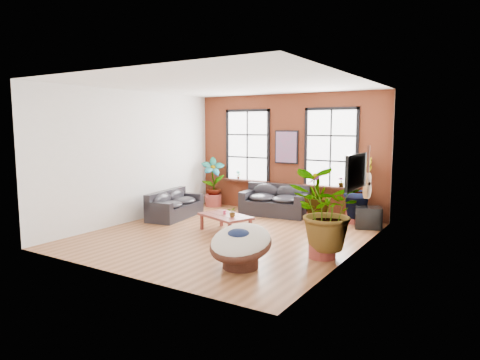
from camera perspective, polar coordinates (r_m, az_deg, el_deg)
The scene contains 19 objects.
room at distance 10.03m, azimuth -1.37°, elevation 2.54°, with size 6.04×6.54×3.54m.
sofa_back at distance 12.46m, azimuth 4.74°, elevation -2.84°, with size 2.00×1.13×0.88m.
sofa_left at distance 12.22m, azimuth -8.82°, elevation -3.36°, with size 1.10×2.01×0.75m.
coffee_table at distance 10.40m, azimuth -1.96°, elevation -4.95°, with size 1.50×1.16×0.51m.
papasan_chair at distance 7.81m, azimuth 0.06°, elevation -8.55°, with size 1.23×1.25×0.85m.
poster at distance 12.66m, azimuth 6.21°, elevation 4.38°, with size 0.74×0.06×0.98m.
tv_wall_unit at distance 9.23m, azimuth 15.64°, elevation 0.60°, with size 0.13×1.86×1.20m.
media_box at distance 11.30m, azimuth 16.72°, elevation -4.81°, with size 0.79×0.73×0.54m.
pot_back_left at distance 13.80m, azimuth -3.58°, elevation -2.72°, with size 0.61×0.61×0.38m.
pot_back_right at distance 11.81m, azimuth 15.17°, elevation -4.63°, with size 0.62×0.62×0.38m.
pot_right_wall at distance 8.61m, azimuth 10.91°, elevation -8.87°, with size 0.70×0.70×0.39m.
pot_mid at distance 11.74m, azimuth 10.14°, elevation -4.57°, with size 0.57×0.57×0.38m.
floor_plant_back_left at distance 13.69m, azimuth -3.62°, elevation 0.06°, with size 0.75×0.51×1.43m, color #0F3A1B.
floor_plant_back_right at distance 11.71m, azimuth 15.41°, elevation -0.94°, with size 0.89×0.71×1.61m, color #0F3A1B.
floor_plant_right_wall at distance 8.44m, azimuth 11.04°, elevation -4.06°, with size 1.39×1.20×1.54m, color #0F3A1B.
floor_plant_mid at distance 11.60m, azimuth 10.26°, elevation -1.77°, with size 0.71×0.71×1.27m, color #0F3A1B.
table_plant at distance 10.12m, azimuth -0.97°, elevation -4.28°, with size 0.22×0.19×0.25m, color #0F3A1B.
sill_plant_left at distance 13.49m, azimuth -0.26°, elevation 0.69°, with size 0.14×0.10×0.27m, color #0F3A1B.
sill_plant_right at distance 12.05m, azimuth 13.34°, elevation -0.28°, with size 0.15×0.15×0.27m, color #0F3A1B.
Camera 1 is at (5.49, -8.21, 2.55)m, focal length 32.00 mm.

